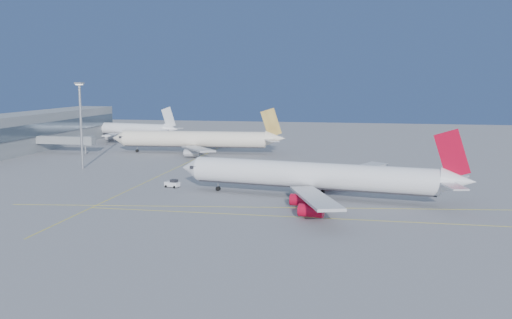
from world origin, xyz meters
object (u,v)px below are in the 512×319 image
Objects in this scene: airliner_virgin at (317,176)px; pushback_tug at (173,184)px; airliner_third at (124,129)px; light_mast at (81,118)px; airliner_etihad at (198,139)px.

pushback_tug is (-39.23, 6.59, -4.41)m from airliner_virgin.
airliner_virgin is 40.02m from pushback_tug.
light_mast reaches higher than airliner_third.
airliner_virgin is 1.06× the size of airliner_etihad.
light_mast is at bearing -124.49° from airliner_etihad.
light_mast is (25.24, -89.94, 11.58)m from airliner_third.
pushback_tug is (13.71, -69.50, -4.45)m from airliner_etihad.
airliner_virgin reaches higher than pushback_tug.
airliner_virgin is at bearing -59.28° from airliner_etihad.
airliner_etihad is 52.06m from light_mast.
airliner_etihad is at bearing 134.06° from airliner_virgin.
airliner_virgin is at bearing -22.24° from light_mast.
airliner_third is 2.13× the size of light_mast.
airliner_etihad is at bearing 59.62° from light_mast.
airliner_third is (-50.98, 46.03, -0.66)m from airliner_etihad.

